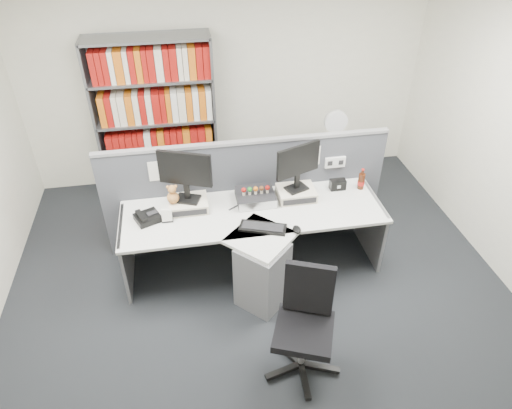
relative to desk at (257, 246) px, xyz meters
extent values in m
plane|color=#24272B|center=(0.00, -0.60, -0.46)|extent=(5.50, 5.50, 0.00)
cube|color=white|center=(0.00, 2.15, 0.89)|extent=(5.00, 0.04, 2.70)
cube|color=white|center=(0.00, -0.60, 2.24)|extent=(5.00, 5.50, 0.04)
cube|color=#484B52|center=(0.00, 0.65, 0.17)|extent=(3.00, 0.05, 1.25)
cube|color=#9F9EA4|center=(0.00, 0.65, 0.80)|extent=(3.00, 0.07, 0.03)
cube|color=white|center=(0.95, 0.62, 0.49)|extent=(0.22, 0.04, 0.12)
cube|color=white|center=(-0.90, 0.63, 0.59)|extent=(0.16, 0.00, 0.22)
cube|color=white|center=(-0.50, 0.63, 0.59)|extent=(0.16, 0.00, 0.22)
cube|color=white|center=(0.70, 0.63, 0.59)|extent=(0.16, 0.00, 0.22)
cube|color=silver|center=(0.00, 0.22, 0.25)|extent=(2.60, 0.80, 0.03)
cube|color=silver|center=(0.00, -0.18, 0.25)|extent=(0.74, 0.74, 0.03)
cube|color=slate|center=(0.00, -0.30, -0.11)|extent=(0.57, 0.57, 0.69)
cube|color=slate|center=(-1.28, 0.22, -0.10)|extent=(0.03, 0.70, 0.72)
cube|color=slate|center=(1.28, 0.22, -0.10)|extent=(0.03, 0.70, 0.72)
cube|color=slate|center=(0.00, 0.58, -0.11)|extent=(2.50, 0.02, 0.45)
cube|color=beige|center=(-0.62, 0.38, 0.31)|extent=(0.38, 0.30, 0.10)
cube|color=black|center=(-0.62, 0.23, 0.31)|extent=(0.34, 0.01, 0.06)
cube|color=beige|center=(0.48, 0.38, 0.31)|extent=(0.38, 0.30, 0.10)
cube|color=black|center=(0.48, 0.23, 0.31)|extent=(0.34, 0.01, 0.06)
cube|color=black|center=(-0.62, 0.38, 0.37)|extent=(0.27, 0.24, 0.02)
cube|color=black|center=(-0.62, 0.38, 0.47)|extent=(0.06, 0.05, 0.19)
cube|color=black|center=(-0.62, 0.38, 0.72)|extent=(0.50, 0.22, 0.34)
cube|color=silver|center=(-0.62, 0.37, 0.72)|extent=(0.44, 0.17, 0.29)
cube|color=black|center=(0.48, 0.38, 0.37)|extent=(0.26, 0.22, 0.02)
cube|color=black|center=(0.48, 0.38, 0.46)|extent=(0.06, 0.05, 0.17)
cube|color=black|center=(0.48, 0.38, 0.70)|extent=(0.46, 0.21, 0.32)
cube|color=silver|center=(0.47, 0.37, 0.70)|extent=(0.41, 0.16, 0.27)
cube|color=black|center=(0.05, 0.39, 0.31)|extent=(0.38, 0.34, 0.10)
cube|color=silver|center=(0.05, 0.22, 0.31)|extent=(0.38, 0.01, 0.09)
cylinder|color=beige|center=(-0.07, 0.37, 0.38)|extent=(0.03, 0.03, 0.03)
sphere|color=#A5140F|center=(-0.07, 0.37, 0.42)|extent=(0.05, 0.05, 0.05)
cylinder|color=beige|center=(-0.01, 0.37, 0.38)|extent=(0.03, 0.03, 0.03)
sphere|color=#19721E|center=(-0.01, 0.37, 0.42)|extent=(0.05, 0.05, 0.05)
cylinder|color=beige|center=(0.05, 0.37, 0.38)|extent=(0.03, 0.03, 0.03)
sphere|color=orange|center=(0.05, 0.37, 0.42)|extent=(0.05, 0.05, 0.05)
cylinder|color=beige|center=(0.11, 0.37, 0.38)|extent=(0.03, 0.03, 0.03)
sphere|color=#593319|center=(0.11, 0.37, 0.42)|extent=(0.05, 0.05, 0.05)
cylinder|color=beige|center=(0.17, 0.37, 0.38)|extent=(0.03, 0.03, 0.03)
sphere|color=#A5140F|center=(0.17, 0.37, 0.42)|extent=(0.05, 0.05, 0.05)
cube|color=black|center=(0.04, -0.07, 0.28)|extent=(0.47, 0.30, 0.02)
cube|color=black|center=(0.04, -0.07, 0.29)|extent=(0.41, 0.24, 0.01)
ellipsoid|color=black|center=(0.35, -0.16, 0.29)|extent=(0.07, 0.12, 0.04)
cube|color=black|center=(-1.02, 0.25, 0.29)|extent=(0.28, 0.27, 0.06)
cube|color=black|center=(-1.08, 0.23, 0.34)|extent=(0.12, 0.19, 0.04)
cube|color=black|center=(-0.97, 0.27, 0.33)|extent=(0.12, 0.10, 0.01)
cube|color=black|center=(-0.84, 0.21, 0.27)|extent=(0.11, 0.06, 0.02)
cube|color=white|center=(-0.84, 0.19, 0.34)|extent=(0.10, 0.04, 0.11)
cube|color=white|center=(-0.84, 0.23, 0.34)|extent=(0.10, 0.04, 0.11)
sphere|color=#C18140|center=(-0.76, 0.36, 0.42)|extent=(0.12, 0.12, 0.12)
sphere|color=#C18140|center=(-0.76, 0.36, 0.52)|extent=(0.08, 0.08, 0.08)
sphere|color=#C18140|center=(-0.80, 0.36, 0.55)|extent=(0.03, 0.03, 0.03)
sphere|color=#C18140|center=(-0.73, 0.36, 0.55)|extent=(0.03, 0.03, 0.03)
cube|color=black|center=(0.94, 0.46, 0.32)|extent=(0.16, 0.09, 0.11)
cylinder|color=#3F190A|center=(1.19, 0.42, 0.35)|extent=(0.07, 0.07, 0.18)
cylinder|color=#A5140F|center=(1.19, 0.42, 0.33)|extent=(0.07, 0.07, 0.05)
cylinder|color=#3F190A|center=(1.19, 0.42, 0.46)|extent=(0.03, 0.03, 0.05)
cylinder|color=#A5140F|center=(1.19, 0.42, 0.49)|extent=(0.03, 0.03, 0.01)
cube|color=slate|center=(-1.59, 1.85, 0.54)|extent=(0.03, 0.40, 2.00)
cube|color=slate|center=(-0.21, 1.85, 0.54)|extent=(0.03, 0.40, 2.00)
cube|color=slate|center=(-0.90, 2.04, 0.54)|extent=(1.40, 0.02, 2.00)
cube|color=slate|center=(-0.90, 1.85, -0.44)|extent=(1.38, 0.40, 0.03)
cube|color=slate|center=(-0.90, 1.85, 0.06)|extent=(1.38, 0.40, 0.03)
cube|color=slate|center=(-0.90, 1.85, 0.56)|extent=(1.38, 0.40, 0.03)
cube|color=slate|center=(-0.90, 1.85, 1.06)|extent=(1.38, 0.40, 0.03)
cube|color=slate|center=(-0.90, 1.85, 1.52)|extent=(1.38, 0.40, 0.03)
cube|color=#A5140F|center=(-0.90, 1.82, -0.24)|extent=(1.24, 0.28, 0.36)
cube|color=orange|center=(-0.90, 1.82, 0.26)|extent=(1.24, 0.28, 0.36)
cube|color=beige|center=(-0.90, 1.82, 0.76)|extent=(1.24, 0.28, 0.36)
cube|color=white|center=(-0.90, 1.82, 1.26)|extent=(1.24, 0.28, 0.36)
cube|color=slate|center=(1.20, 1.40, -0.11)|extent=(0.45, 0.60, 0.70)
cube|color=black|center=(1.20, 1.10, 0.06)|extent=(0.40, 0.02, 0.28)
cube|color=black|center=(1.20, 1.10, -0.26)|extent=(0.40, 0.02, 0.28)
cylinder|color=white|center=(1.20, 1.40, 0.26)|extent=(0.17, 0.17, 0.03)
cylinder|color=white|center=(1.20, 1.40, 0.35)|extent=(0.03, 0.03, 0.17)
cylinder|color=white|center=(1.20, 1.38, 0.58)|extent=(0.28, 0.05, 0.28)
cylinder|color=silver|center=(1.20, 1.41, 0.58)|extent=(0.28, 0.04, 0.28)
cylinder|color=silver|center=(0.18, -1.10, -0.21)|extent=(0.05, 0.05, 0.40)
cube|color=black|center=(0.18, -1.10, 0.01)|extent=(0.60, 0.60, 0.07)
cube|color=black|center=(0.26, -0.91, 0.29)|extent=(0.41, 0.25, 0.46)
cube|color=black|center=(0.35, -1.17, -0.41)|extent=(0.30, 0.16, 0.04)
cylinder|color=black|center=(0.46, -1.21, -0.43)|extent=(0.05, 0.05, 0.03)
cube|color=black|center=(0.30, -0.96, -0.41)|extent=(0.23, 0.26, 0.04)
cylinder|color=black|center=(0.37, -0.87, -0.43)|extent=(0.05, 0.05, 0.03)
cube|color=black|center=(0.09, -0.95, -0.41)|extent=(0.20, 0.28, 0.04)
cylinder|color=black|center=(0.02, -0.85, -0.43)|extent=(0.05, 0.05, 0.03)
cube|color=black|center=(0.01, -1.15, -0.41)|extent=(0.30, 0.12, 0.04)
cylinder|color=black|center=(-0.11, -1.18, -0.43)|extent=(0.05, 0.05, 0.03)
cube|color=black|center=(0.17, -1.28, -0.41)|extent=(0.07, 0.30, 0.04)
cylinder|color=black|center=(0.16, -1.40, -0.43)|extent=(0.05, 0.05, 0.03)
camera|label=1|loc=(-0.61, -3.39, 3.00)|focal=32.53mm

